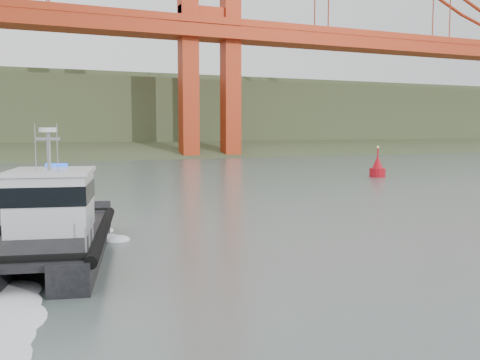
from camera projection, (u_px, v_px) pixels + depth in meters
The scene contains 4 objects.
ground at pixel (345, 269), 19.62m from camera, with size 400.00×400.00×0.00m, color #495751.
headlands at pixel (59, 121), 133.82m from camera, with size 500.00×105.36×27.12m.
patrol_boat at pixel (51, 224), 21.31m from camera, with size 6.34×11.64×5.35m.
nav_buoy at pixel (377, 168), 57.03m from camera, with size 1.70×1.70×3.54m.
Camera 1 is at (-11.11, -16.15, 5.12)m, focal length 40.00 mm.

